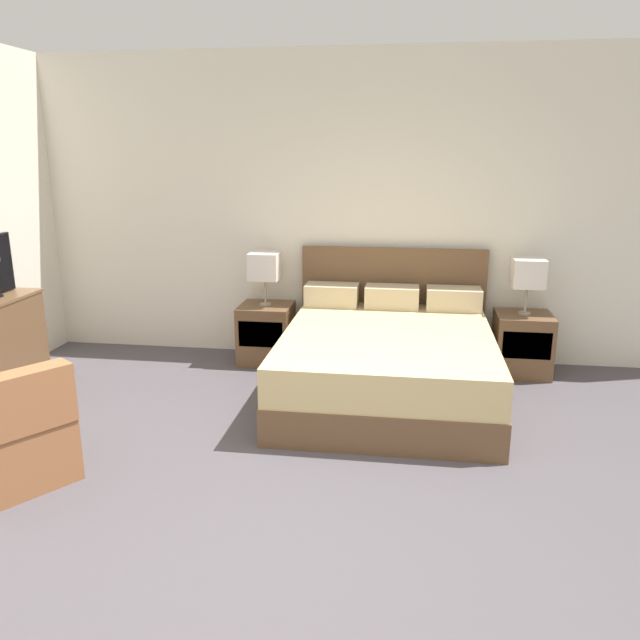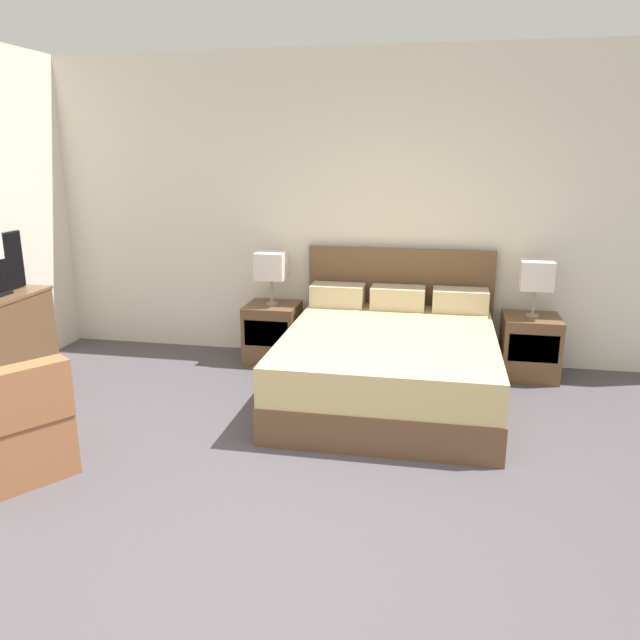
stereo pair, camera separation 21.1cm
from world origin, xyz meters
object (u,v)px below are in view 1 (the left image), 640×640
at_px(nightstand_right, 522,344).
at_px(table_lamp_left, 265,266).
at_px(nightstand_left, 266,333).
at_px(bed, 387,360).
at_px(armchair_by_window, 3,440).
at_px(table_lamp_right, 528,273).

distance_m(nightstand_right, table_lamp_left, 2.46).
relative_size(nightstand_left, table_lamp_left, 1.11).
bearing_deg(nightstand_right, table_lamp_left, 179.96).
height_order(bed, armchair_by_window, bed).
bearing_deg(table_lamp_right, bed, -148.62).
bearing_deg(table_lamp_left, nightstand_left, -90.00).
xyz_separation_m(nightstand_left, table_lamp_left, (0.00, 0.00, 0.65)).
distance_m(nightstand_left, armchair_by_window, 2.69).
relative_size(bed, nightstand_left, 3.73).
bearing_deg(nightstand_right, nightstand_left, 180.00).
bearing_deg(table_lamp_left, nightstand_right, -0.04).
xyz_separation_m(table_lamp_left, table_lamp_right, (2.38, 0.00, 0.00)).
bearing_deg(table_lamp_right, nightstand_right, -90.00).
distance_m(bed, table_lamp_right, 1.52).
height_order(nightstand_left, table_lamp_right, table_lamp_right).
bearing_deg(armchair_by_window, bed, 38.17).
height_order(table_lamp_left, table_lamp_right, same).
height_order(table_lamp_left, armchair_by_window, table_lamp_left).
height_order(nightstand_left, table_lamp_left, table_lamp_left).
distance_m(nightstand_left, nightstand_right, 2.38).
relative_size(nightstand_left, armchair_by_window, 0.58).
distance_m(nightstand_right, armchair_by_window, 4.23).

